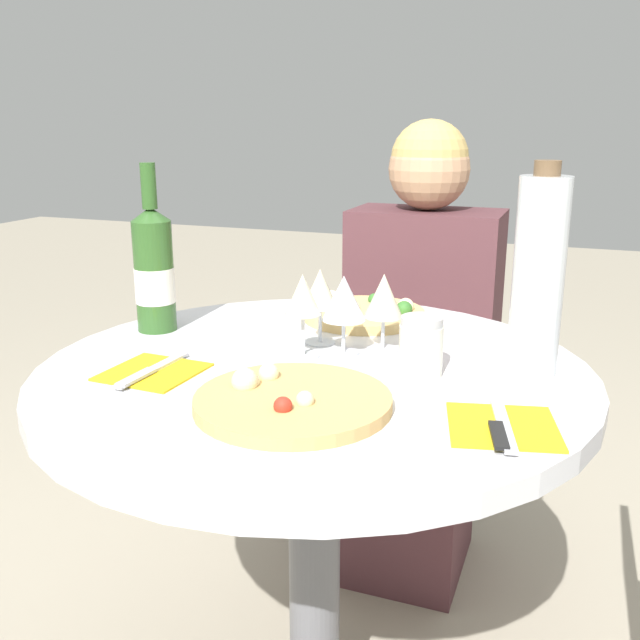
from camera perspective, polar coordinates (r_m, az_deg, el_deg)
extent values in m
cylinder|color=slate|center=(1.43, -0.45, -18.33)|extent=(0.10, 0.10, 0.70)
cylinder|color=silver|center=(1.26, -0.48, -4.42)|extent=(0.97, 0.97, 0.04)
cylinder|color=silver|center=(2.22, 7.58, -16.07)|extent=(0.33, 0.33, 0.01)
cylinder|color=silver|center=(2.13, 7.77, -11.70)|extent=(0.06, 0.06, 0.39)
cube|color=silver|center=(2.04, 7.99, -6.41)|extent=(0.37, 0.37, 0.03)
cube|color=silver|center=(2.13, 9.24, 0.45)|extent=(0.37, 0.02, 0.39)
cube|color=#512D33|center=(1.97, 6.61, -13.49)|extent=(0.33, 0.34, 0.42)
cube|color=#512D33|center=(1.95, 8.30, 1.10)|extent=(0.39, 0.22, 0.52)
sphere|color=tan|center=(1.89, 8.74, 11.84)|extent=(0.21, 0.21, 0.21)
sphere|color=tan|center=(1.89, 8.77, 12.63)|extent=(0.20, 0.20, 0.20)
cylinder|color=tan|center=(1.07, -2.18, -6.54)|extent=(0.30, 0.30, 0.02)
sphere|color=#B22D1E|center=(1.02, -2.98, -6.88)|extent=(0.03, 0.03, 0.03)
sphere|color=beige|center=(1.11, -6.04, -4.88)|extent=(0.04, 0.04, 0.04)
sphere|color=beige|center=(1.04, -1.21, -6.41)|extent=(0.03, 0.03, 0.03)
sphere|color=beige|center=(1.11, -5.43, -4.90)|extent=(0.02, 0.02, 0.02)
sphere|color=beige|center=(1.14, -4.13, -4.28)|extent=(0.03, 0.03, 0.03)
cylinder|color=#DBB26B|center=(1.54, 3.52, 0.46)|extent=(0.26, 0.26, 0.02)
sphere|color=#336B28|center=(1.53, 6.74, 0.87)|extent=(0.04, 0.04, 0.04)
sphere|color=#B22D1E|center=(1.60, 5.05, 1.59)|extent=(0.04, 0.04, 0.04)
sphere|color=beige|center=(1.60, 0.93, 1.70)|extent=(0.04, 0.04, 0.04)
sphere|color=#336B28|center=(1.61, 4.34, 1.65)|extent=(0.03, 0.03, 0.03)
sphere|color=beige|center=(1.58, 2.00, 1.42)|extent=(0.03, 0.03, 0.03)
sphere|color=beige|center=(1.54, 2.74, 1.05)|extent=(0.03, 0.03, 0.03)
sphere|color=beige|center=(1.55, 6.87, 1.09)|extent=(0.04, 0.04, 0.04)
cylinder|color=#2D5623|center=(1.48, -13.11, 3.43)|extent=(0.08, 0.08, 0.22)
cone|color=#2D5623|center=(1.45, -13.42, 8.26)|extent=(0.08, 0.08, 0.03)
cylinder|color=#2D5623|center=(1.45, -13.55, 10.39)|extent=(0.03, 0.03, 0.09)
cylinder|color=silver|center=(1.48, -13.06, 2.75)|extent=(0.08, 0.08, 0.07)
cylinder|color=silver|center=(1.23, 17.06, 3.26)|extent=(0.08, 0.08, 0.33)
cylinder|color=brown|center=(1.21, 17.75, 11.50)|extent=(0.04, 0.04, 0.02)
cylinder|color=silver|center=(1.21, 8.06, -2.42)|extent=(0.07, 0.07, 0.09)
cylinder|color=#B2B2B7|center=(1.19, 8.16, -0.11)|extent=(0.07, 0.07, 0.02)
cylinder|color=silver|center=(1.30, -1.36, -2.85)|extent=(0.06, 0.06, 0.00)
cylinder|color=silver|center=(1.29, -1.37, -1.18)|extent=(0.01, 0.01, 0.08)
cone|color=beige|center=(1.27, -1.39, 2.07)|extent=(0.07, 0.07, 0.07)
cylinder|color=silver|center=(1.32, 1.88, -2.59)|extent=(0.06, 0.06, 0.00)
cylinder|color=silver|center=(1.31, 1.89, -1.26)|extent=(0.01, 0.01, 0.06)
cone|color=silver|center=(1.29, 1.92, 1.78)|extent=(0.08, 0.08, 0.08)
cylinder|color=silver|center=(1.38, 0.01, -1.77)|extent=(0.06, 0.06, 0.00)
cylinder|color=silver|center=(1.37, 0.01, -0.34)|extent=(0.01, 0.01, 0.07)
cone|color=beige|center=(1.35, 0.01, 2.57)|extent=(0.07, 0.07, 0.07)
cylinder|color=silver|center=(1.34, 5.02, -2.33)|extent=(0.06, 0.06, 0.00)
cylinder|color=silver|center=(1.33, 5.05, -1.01)|extent=(0.01, 0.01, 0.06)
cone|color=beige|center=(1.31, 5.12, 1.97)|extent=(0.07, 0.07, 0.08)
cube|color=gold|center=(1.25, -13.21, -4.06)|extent=(0.16, 0.16, 0.00)
cube|color=silver|center=(1.25, -13.22, -3.87)|extent=(0.03, 0.19, 0.00)
cube|color=silver|center=(1.21, -14.47, -4.45)|extent=(0.02, 0.09, 0.00)
cube|color=gold|center=(1.04, 14.41, -8.22)|extent=(0.18, 0.18, 0.00)
cube|color=silver|center=(1.04, 14.43, -8.00)|extent=(0.06, 0.19, 0.00)
cube|color=black|center=(1.00, 14.11, -8.92)|extent=(0.04, 0.09, 0.00)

